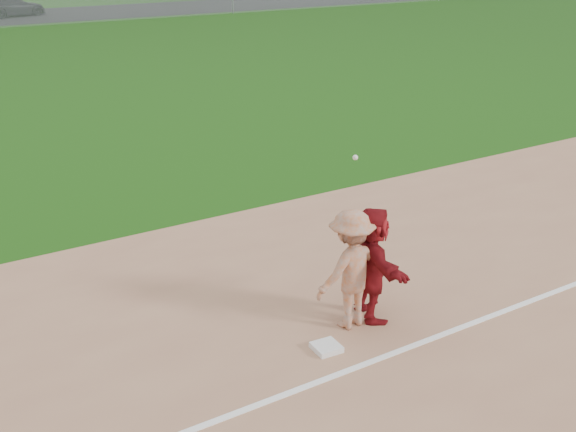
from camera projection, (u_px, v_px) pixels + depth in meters
ground at (345, 333)px, 10.24m from camera, size 160.00×160.00×0.00m
foul_line at (381, 358)px, 9.60m from camera, size 60.00×0.10×0.01m
first_base at (326, 347)px, 9.78m from camera, size 0.38×0.38×0.08m
base_runner at (372, 263)px, 10.36m from camera, size 0.94×1.67×1.72m
car_right at (12, 7)px, 49.35m from camera, size 4.86×3.04×1.31m
first_base_play at (351, 269)px, 10.13m from camera, size 1.19×0.75×2.62m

